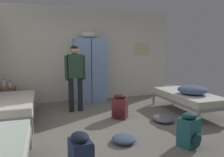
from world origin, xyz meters
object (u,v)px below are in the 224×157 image
Objects in this scene: lotion_bottle at (10,84)px; bedding_heap at (192,90)px; locker_bank at (90,69)px; clothes_pile_denim at (124,139)px; backpack_navy at (80,156)px; backpack_maroon at (120,107)px; backpack_teal at (189,130)px; bed_left_rear at (13,104)px; clothes_pile_grey at (163,119)px; water_bottle at (4,83)px; bed_right at (187,97)px; person_traveler at (75,72)px; shelf_unit at (8,95)px.

bedding_heap is at bearing -24.54° from lotion_bottle.
locker_bank reaches higher than clothes_pile_denim.
locker_bank is 3.05m from clothes_pile_denim.
backpack_maroon is at bearing 57.33° from backpack_navy.
bedding_heap reaches higher than backpack_teal.
clothes_pile_grey is (3.08, -1.06, -0.32)m from bed_left_rear.
water_bottle reaches higher than backpack_maroon.
lotion_bottle is (-2.14, -0.04, -0.33)m from locker_bank.
backpack_navy reaches higher than clothes_pile_denim.
bed_right is at bearing 31.95° from backpack_navy.
clothes_pile_grey is (1.67, -1.36, -0.92)m from person_traveler.
bedding_heap reaches higher than bed_right.
bed_left_rear is 12.26× the size of lotion_bottle.
shelf_unit is 0.35× the size of person_traveler.
backpack_maroon is at bearing -44.85° from person_traveler.
locker_bank is 3.76× the size of backpack_navy.
backpack_teal is (3.19, -3.38, -0.41)m from water_bottle.
lotion_bottle is at bearing -29.74° from shelf_unit.
backpack_navy is at bearing -97.58° from person_traveler.
locker_bank is at bearing 0.96° from lotion_bottle.
person_traveler is 2.31m from clothes_pile_denim.
lotion_bottle is 0.31× the size of clothes_pile_grey.
bedding_heap is at bearing -43.49° from locker_bank.
backpack_navy is at bearing -104.20° from locker_bank.
shelf_unit is at bearing 179.90° from locker_bank.
backpack_teal is at bearing -129.50° from bedding_heap.
bed_right is 3.52m from backpack_navy.
shelf_unit is 3.63m from clothes_pile_denim.
locker_bank reaches higher than person_traveler.
backpack_navy is at bearing -67.23° from bed_left_rear.
backpack_maroon is at bearing 147.97° from clothes_pile_grey.
bed_left_rear is 3.45× the size of backpack_navy.
backpack_navy is (1.04, -2.48, -0.12)m from bed_left_rear.
lotion_bottle reaches higher than backpack_teal.
water_bottle is (-2.29, 0.02, -0.30)m from locker_bank.
lotion_bottle reaches higher than backpack_maroon.
bedding_heap is 1.41× the size of clothes_pile_grey.
bedding_heap reaches higher than bed_left_rear.
backpack_navy is 2.49m from clothes_pile_grey.
locker_bank is at bearing 75.80° from backpack_navy.
shelf_unit is 4.00m from clothes_pile_grey.
lotion_bottle is (0.07, -0.04, 0.29)m from shelf_unit.
person_traveler is (1.66, -0.85, 0.64)m from shelf_unit.
bed_right is 0.28m from bedding_heap.
person_traveler is 1.42m from backpack_maroon.
clothes_pile_denim is at bearing -155.69° from bedding_heap.
water_bottle is (-0.33, 1.17, 0.29)m from bed_left_rear.
locker_bank reaches higher than bed_left_rear.
water_bottle is (-4.35, 1.98, 0.08)m from bedding_heap.
clothes_pile_grey is (2.04, 1.42, -0.20)m from backpack_navy.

